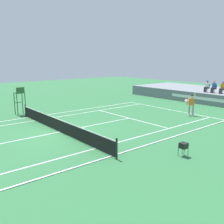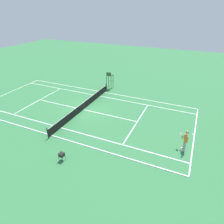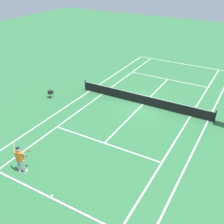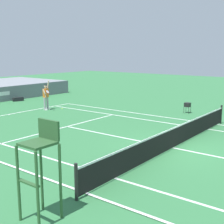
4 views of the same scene
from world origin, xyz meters
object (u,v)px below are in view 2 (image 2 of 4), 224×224
umpire_chair (110,78)px  tennis_ball (174,155)px  tennis_player (185,140)px  ball_hopper (62,155)px

umpire_chair → tennis_ball: bearing=44.6°
tennis_ball → tennis_player: bearing=146.8°
tennis_player → umpire_chair: bearing=-131.2°
ball_hopper → tennis_ball: bearing=118.2°
tennis_ball → umpire_chair: bearing=-135.4°
tennis_ball → ball_hopper: bearing=-61.8°
tennis_player → ball_hopper: tennis_player is taller
tennis_ball → ball_hopper: (4.14, -7.73, 0.54)m
tennis_player → umpire_chair: 14.89m
tennis_player → tennis_ball: tennis_player is taller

